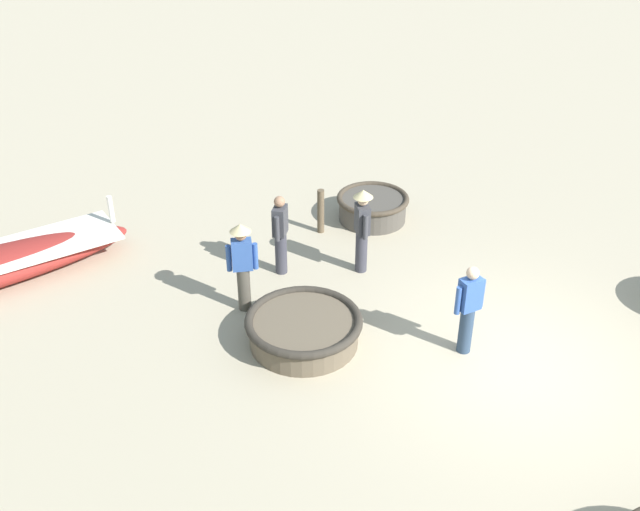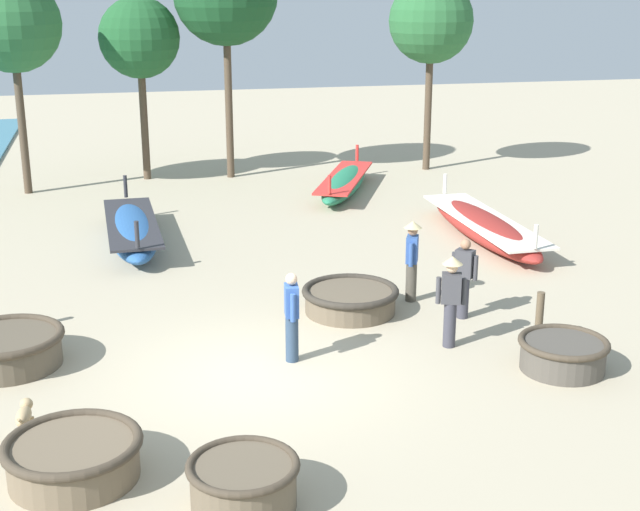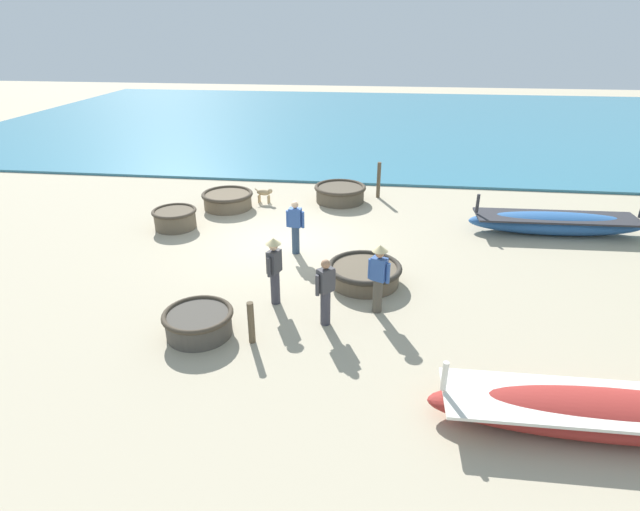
% 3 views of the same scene
% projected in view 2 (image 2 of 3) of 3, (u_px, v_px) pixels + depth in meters
% --- Properties ---
extents(ground_plane, '(80.00, 80.00, 0.00)m').
position_uv_depth(ground_plane, '(258.00, 376.00, 14.60)').
color(ground_plane, tan).
extents(coracle_front_right, '(1.41, 1.41, 0.62)m').
position_uv_depth(coracle_front_right, '(243.00, 482.00, 10.88)').
color(coracle_front_right, brown).
rests_on(coracle_front_right, ground).
extents(coracle_upturned, '(1.81, 1.81, 0.57)m').
position_uv_depth(coracle_upturned, '(73.00, 457.00, 11.50)').
color(coracle_upturned, brown).
rests_on(coracle_upturned, ground).
extents(coracle_front_left, '(1.50, 1.50, 0.55)m').
position_uv_depth(coracle_front_left, '(563.00, 353.00, 14.74)').
color(coracle_front_left, '#4C473F').
rests_on(coracle_front_left, ground).
extents(coracle_tilted, '(1.90, 1.90, 0.60)m').
position_uv_depth(coracle_tilted, '(7.00, 348.00, 14.88)').
color(coracle_tilted, brown).
rests_on(coracle_tilted, ground).
extents(coracle_weathered, '(1.90, 1.90, 0.50)m').
position_uv_depth(coracle_weathered, '(350.00, 299.00, 17.32)').
color(coracle_weathered, brown).
rests_on(coracle_weathered, ground).
extents(long_boat_blue_hull, '(1.34, 5.35, 1.21)m').
position_uv_depth(long_boat_blue_hull, '(132.00, 230.00, 21.82)').
color(long_boat_blue_hull, '#285693').
rests_on(long_boat_blue_hull, ground).
extents(long_boat_green_hull, '(1.27, 5.97, 1.10)m').
position_uv_depth(long_boat_green_hull, '(484.00, 227.00, 22.22)').
color(long_boat_green_hull, maroon).
rests_on(long_boat_green_hull, ground).
extents(long_boat_ochre_hull, '(3.07, 5.20, 1.05)m').
position_uv_depth(long_boat_ochre_hull, '(344.00, 183.00, 27.14)').
color(long_boat_ochre_hull, '#237551').
rests_on(long_boat_ochre_hull, ground).
extents(fisherman_hauling, '(0.50, 0.36, 1.67)m').
position_uv_depth(fisherman_hauling, '(451.00, 295.00, 15.49)').
color(fisherman_hauling, '#383842').
rests_on(fisherman_hauling, ground).
extents(fisherman_with_hat, '(0.40, 0.40, 1.57)m').
position_uv_depth(fisherman_with_hat, '(464.00, 276.00, 16.87)').
color(fisherman_with_hat, '#383842').
rests_on(fisherman_with_hat, ground).
extents(fisherman_crouching, '(0.36, 0.49, 1.67)m').
position_uv_depth(fisherman_crouching, '(412.00, 256.00, 17.74)').
color(fisherman_crouching, '#4C473D').
rests_on(fisherman_crouching, ground).
extents(fisherman_standing_left, '(0.25, 0.53, 1.57)m').
position_uv_depth(fisherman_standing_left, '(292.00, 315.00, 14.93)').
color(fisherman_standing_left, '#2D425B').
rests_on(fisherman_standing_left, ground).
extents(dog, '(0.25, 0.68, 0.55)m').
position_uv_depth(dog, '(24.00, 416.00, 12.44)').
color(dog, tan).
rests_on(dog, ground).
extents(mooring_post_shoreline, '(0.14, 0.14, 0.94)m').
position_uv_depth(mooring_post_shoreline, '(539.00, 317.00, 15.83)').
color(mooring_post_shoreline, brown).
rests_on(mooring_post_shoreline, ground).
extents(tree_leftmost, '(2.53, 2.53, 5.76)m').
position_uv_depth(tree_leftmost, '(139.00, 39.00, 27.81)').
color(tree_leftmost, '#4C3D2D').
rests_on(tree_leftmost, ground).
extents(tree_rightmost, '(2.82, 2.82, 6.42)m').
position_uv_depth(tree_rightmost, '(12.00, 25.00, 25.70)').
color(tree_rightmost, '#4C3D2D').
rests_on(tree_rightmost, ground).
extents(tree_left_mid, '(2.78, 2.78, 6.34)m').
position_uv_depth(tree_left_mid, '(431.00, 22.00, 29.15)').
color(tree_left_mid, '#4C3D2D').
rests_on(tree_left_mid, ground).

